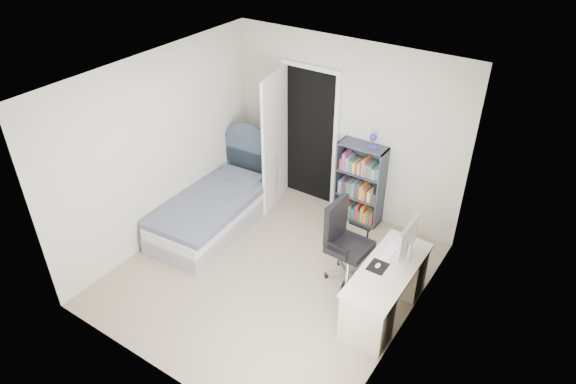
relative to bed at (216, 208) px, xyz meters
The scene contains 8 objects.
room_shell 1.64m from the bed, 19.44° to the right, with size 3.50×3.70×2.60m.
door 1.40m from the bed, 66.35° to the left, with size 0.92×0.82×2.06m.
bed is the anchor object (origin of this frame).
nightstand 1.17m from the bed, 92.95° to the left, with size 0.41×0.41×0.61m.
floor_lamp 1.00m from the bed, 73.71° to the left, with size 0.18×0.18×1.24m.
bookcase 2.02m from the bed, 37.58° to the left, with size 0.66×0.28×1.39m.
desk 2.69m from the bed, ahead, with size 0.53×1.33×1.09m.
office_chair 2.00m from the bed, ahead, with size 0.54×0.55×1.05m.
Camera 1 is at (2.85, -3.90, 4.32)m, focal length 32.00 mm.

